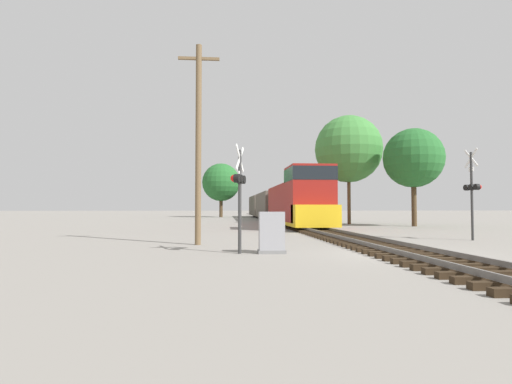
% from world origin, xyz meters
% --- Properties ---
extents(ground_plane, '(400.00, 400.00, 0.00)m').
position_xyz_m(ground_plane, '(0.00, 0.00, 0.00)').
color(ground_plane, gray).
extents(rail_track_bed, '(2.60, 160.00, 0.31)m').
position_xyz_m(rail_track_bed, '(0.00, -0.00, 0.14)').
color(rail_track_bed, black).
rests_on(rail_track_bed, ground).
extents(freight_train, '(3.08, 48.26, 4.54)m').
position_xyz_m(freight_train, '(0.00, 34.88, 1.90)').
color(freight_train, maroon).
rests_on(freight_train, ground).
extents(crossing_signal_near, '(0.58, 1.00, 3.79)m').
position_xyz_m(crossing_signal_near, '(-5.53, 0.81, 2.39)').
color(crossing_signal_near, '#333333').
rests_on(crossing_signal_near, ground).
extents(crossing_signal_far, '(0.41, 1.01, 4.50)m').
position_xyz_m(crossing_signal_far, '(6.13, 5.53, 2.52)').
color(crossing_signal_far, '#333333').
rests_on(crossing_signal_far, ground).
extents(relay_cabinet, '(0.97, 0.50, 1.45)m').
position_xyz_m(relay_cabinet, '(-4.38, 0.77, 0.72)').
color(relay_cabinet, slate).
rests_on(relay_cabinet, ground).
extents(utility_pole, '(1.80, 0.26, 8.72)m').
position_xyz_m(utility_pole, '(-7.16, 4.22, 4.52)').
color(utility_pole, brown).
rests_on(utility_pole, ground).
extents(tree_far_right, '(5.10, 5.10, 8.43)m').
position_xyz_m(tree_far_right, '(10.22, 19.86, 5.85)').
color(tree_far_right, '#473521').
rests_on(tree_far_right, ground).
extents(tree_mid_background, '(6.49, 6.49, 10.53)m').
position_xyz_m(tree_mid_background, '(6.00, 24.51, 7.27)').
color(tree_mid_background, brown).
rests_on(tree_mid_background, ground).
extents(tree_deep_background, '(6.40, 6.40, 9.10)m').
position_xyz_m(tree_deep_background, '(-6.53, 54.51, 5.88)').
color(tree_deep_background, '#473521').
rests_on(tree_deep_background, ground).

